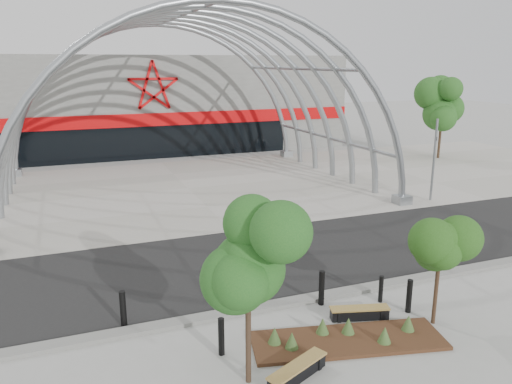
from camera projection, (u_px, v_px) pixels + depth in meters
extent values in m
plane|color=#9C9C97|center=(300.00, 298.00, 16.26)|extent=(140.00, 140.00, 0.00)
cube|color=black|center=(261.00, 259.00, 19.42)|extent=(140.00, 7.00, 0.02)
cube|color=#A7A398|center=(188.00, 189.00, 30.25)|extent=(60.00, 17.00, 0.04)
cube|color=slate|center=(304.00, 299.00, 16.02)|extent=(60.00, 0.50, 0.12)
cube|color=slate|center=(140.00, 101.00, 45.49)|extent=(34.00, 15.00, 8.00)
cube|color=black|center=(156.00, 142.00, 39.45)|extent=(22.00, 0.25, 2.60)
cube|color=#C50407|center=(155.00, 120.00, 38.99)|extent=(34.00, 0.30, 1.00)
torus|color=gray|center=(225.00, 225.00, 23.48)|extent=(20.36, 0.36, 20.36)
torus|color=gray|center=(211.00, 211.00, 25.74)|extent=(20.36, 0.36, 20.36)
torus|color=gray|center=(198.00, 199.00, 28.00)|extent=(20.36, 0.36, 20.36)
torus|color=gray|center=(188.00, 189.00, 30.25)|extent=(20.36, 0.36, 20.36)
torus|color=gray|center=(179.00, 180.00, 32.51)|extent=(20.36, 0.36, 20.36)
torus|color=gray|center=(171.00, 172.00, 34.77)|extent=(20.36, 0.36, 20.36)
torus|color=gray|center=(164.00, 166.00, 37.02)|extent=(20.36, 0.36, 20.36)
cylinder|color=gray|center=(330.00, 138.00, 32.96)|extent=(0.20, 15.00, 0.20)
cylinder|color=gray|center=(296.00, 68.00, 30.93)|extent=(0.20, 15.00, 0.20)
cylinder|color=gray|center=(182.00, 15.00, 27.73)|extent=(0.20, 15.00, 0.20)
cylinder|color=gray|center=(50.00, 70.00, 26.00)|extent=(0.20, 15.00, 0.20)
cylinder|color=gray|center=(6.00, 157.00, 26.23)|extent=(0.20, 15.00, 0.20)
cube|color=gray|center=(16.00, 173.00, 33.47)|extent=(0.80, 0.80, 0.50)
cube|color=gray|center=(402.00, 200.00, 26.90)|extent=(0.80, 0.80, 0.50)
cube|color=gray|center=(287.00, 154.00, 40.44)|extent=(0.80, 0.80, 0.50)
cube|color=#361E14|center=(348.00, 340.00, 13.68)|extent=(5.51, 2.74, 0.10)
cone|color=#43602C|center=(292.00, 340.00, 13.18)|extent=(0.37, 0.37, 0.46)
cone|color=#43602C|center=(348.00, 325.00, 13.92)|extent=(0.37, 0.37, 0.46)
cone|color=#43602C|center=(385.00, 335.00, 13.45)|extent=(0.37, 0.37, 0.46)
cone|color=#43602C|center=(323.00, 325.00, 13.91)|extent=(0.37, 0.37, 0.46)
cone|color=#43602C|center=(408.00, 323.00, 14.07)|extent=(0.37, 0.37, 0.46)
cone|color=#43602C|center=(275.00, 335.00, 13.42)|extent=(0.37, 0.37, 0.46)
cylinder|color=slate|center=(434.00, 161.00, 27.08)|extent=(0.13, 0.13, 4.53)
imported|color=black|center=(435.00, 142.00, 26.82)|extent=(0.29, 0.64, 0.13)
cylinder|color=black|center=(248.00, 341.00, 11.74)|extent=(0.13, 0.13, 2.16)
ellipsoid|color=#164819|center=(248.00, 264.00, 11.24)|extent=(1.85, 1.85, 2.36)
cylinder|color=black|center=(435.00, 296.00, 14.48)|extent=(0.12, 0.12, 1.76)
ellipsoid|color=#1B3F0F|center=(441.00, 244.00, 14.07)|extent=(1.46, 1.46, 1.92)
cube|color=black|center=(297.00, 373.00, 12.07)|extent=(1.78, 1.06, 0.31)
cube|color=black|center=(315.00, 361.00, 12.53)|extent=(0.26, 0.41, 0.36)
cube|color=olive|center=(298.00, 366.00, 12.02)|extent=(1.85, 1.14, 0.05)
cube|color=black|center=(359.00, 314.00, 14.91)|extent=(1.76, 0.78, 0.29)
cube|color=black|center=(338.00, 314.00, 14.84)|extent=(0.20, 0.39, 0.35)
cube|color=black|center=(380.00, 312.00, 14.96)|extent=(0.20, 0.39, 0.35)
cube|color=olive|center=(360.00, 308.00, 14.86)|extent=(1.81, 0.85, 0.05)
cylinder|color=black|center=(123.00, 309.00, 14.37)|extent=(0.18, 0.18, 1.11)
cylinder|color=black|center=(221.00, 337.00, 13.00)|extent=(0.17, 0.17, 1.04)
cylinder|color=black|center=(322.00, 288.00, 15.68)|extent=(0.18, 0.18, 1.13)
cylinder|color=black|center=(381.00, 289.00, 15.89)|extent=(0.14, 0.14, 0.89)
cylinder|color=black|center=(409.00, 296.00, 15.21)|extent=(0.17, 0.17, 1.07)
cylinder|color=black|center=(440.00, 140.00, 39.44)|extent=(0.20, 0.20, 3.03)
ellipsoid|color=#1A4C19|center=(443.00, 104.00, 38.75)|extent=(2.70, 2.70, 3.30)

